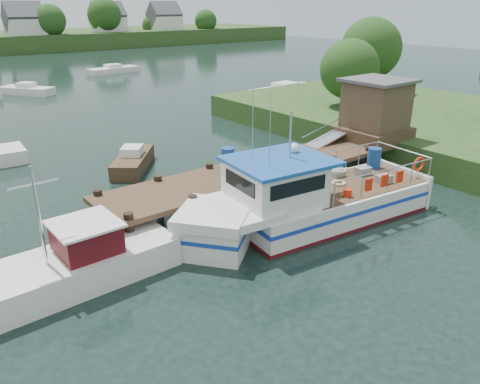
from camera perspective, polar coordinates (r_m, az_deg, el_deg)
ground_plane at (r=20.01m, az=-0.37°, el=-1.52°), size 160.00×160.00×0.00m
near_shore at (r=31.82m, az=25.76°, el=9.09°), size 16.00×30.00×7.76m
dock at (r=23.61m, az=12.35°, el=7.41°), size 16.60×3.00×4.78m
lobster_boat at (r=17.99m, az=7.74°, el=-1.14°), size 11.19×4.29×5.38m
work_boat at (r=15.13m, az=-20.81°, el=-8.71°), size 7.50×2.45×3.95m
moored_rowboat at (r=24.85m, az=-12.92°, el=3.76°), size 3.68×4.08×1.20m
moored_far at (r=61.58m, az=-15.19°, el=14.19°), size 6.46×2.84×1.06m
moored_b at (r=49.16m, az=-24.55°, el=11.22°), size 4.42×5.23×1.14m
moored_c at (r=44.89m, az=5.56°, el=12.22°), size 7.59×3.07×1.17m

